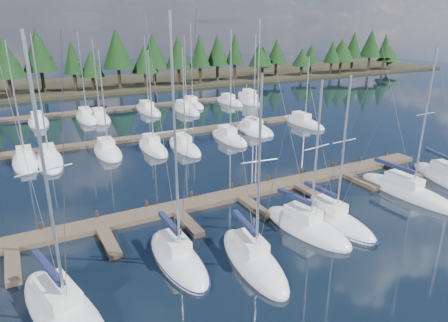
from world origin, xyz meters
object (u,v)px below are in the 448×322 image
front_sailboat_2 (253,259)px  front_sailboat_3 (306,227)px  main_dock (241,197)px  front_sailboat_4 (332,219)px  front_sailboat_5 (407,192)px  front_sailboat_1 (178,258)px  motor_yacht_right (248,100)px  front_sailboat_0 (64,312)px

front_sailboat_2 → front_sailboat_3: size_ratio=1.08×
main_dock → front_sailboat_2: size_ratio=3.39×
front_sailboat_4 → front_sailboat_5: (9.62, 0.81, 0.01)m
front_sailboat_4 → front_sailboat_1: bearing=177.6°
front_sailboat_5 → motor_yacht_right: size_ratio=1.58×
main_dock → front_sailboat_3: front_sailboat_3 is taller
front_sailboat_4 → motor_yacht_right: front_sailboat_4 is taller
front_sailboat_4 → motor_yacht_right: (19.45, 44.43, 0.19)m
motor_yacht_right → main_dock: bearing=-122.1°
main_dock → front_sailboat_0: size_ratio=2.88×
main_dock → front_sailboat_5: size_ratio=3.22×
front_sailboat_5 → front_sailboat_0: bearing=-175.8°
main_dock → front_sailboat_5: bearing=-24.4°
main_dock → front_sailboat_3: size_ratio=3.67×
front_sailboat_4 → front_sailboat_0: bearing=-176.1°
main_dock → front_sailboat_2: front_sailboat_2 is taller
front_sailboat_3 → front_sailboat_5: 12.20m
front_sailboat_1 → front_sailboat_3: front_sailboat_1 is taller
front_sailboat_5 → front_sailboat_1: bearing=-179.3°
front_sailboat_0 → front_sailboat_4: bearing=3.9°
front_sailboat_5 → motor_yacht_right: bearing=77.3°
front_sailboat_0 → main_dock: bearing=28.0°
front_sailboat_3 → front_sailboat_1: bearing=176.8°
front_sailboat_3 → motor_yacht_right: bearing=63.7°
front_sailboat_5 → motor_yacht_right: front_sailboat_5 is taller
front_sailboat_1 → front_sailboat_3: (10.05, -0.55, -0.04)m
front_sailboat_3 → front_sailboat_5: size_ratio=0.88×
front_sailboat_1 → motor_yacht_right: 54.35m
front_sailboat_2 → front_sailboat_5: 18.16m
front_sailboat_2 → front_sailboat_4: (8.34, 1.87, -0.01)m
front_sailboat_0 → front_sailboat_1: 7.43m
front_sailboat_2 → front_sailboat_5: size_ratio=0.95×
main_dock → front_sailboat_3: 7.22m
front_sailboat_3 → motor_yacht_right: (21.99, 44.46, 0.19)m
main_dock → front_sailboat_2: (-4.29, -8.89, 0.09)m
front_sailboat_2 → front_sailboat_0: bearing=177.4°
front_sailboat_1 → front_sailboat_4: size_ratio=1.33×
front_sailboat_0 → front_sailboat_4: front_sailboat_0 is taller
front_sailboat_0 → front_sailboat_2: bearing=-2.6°
main_dock → motor_yacht_right: (23.50, 37.40, 0.26)m
main_dock → front_sailboat_3: (1.51, -7.06, 0.07)m
main_dock → front_sailboat_4: 8.11m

